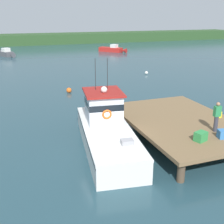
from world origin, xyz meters
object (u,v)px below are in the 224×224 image
(main_fishing_boat, at_px, (105,128))
(mooring_buoy_outer, at_px, (146,73))
(moored_boat_near_channel, at_px, (112,49))
(crate_single_by_cleat, at_px, (224,134))
(bait_bucket, at_px, (219,114))
(deckhand_by_the_boat, at_px, (217,116))
(crate_stack_mid_dock, at_px, (201,136))
(mooring_buoy_channel_marker, at_px, (69,90))
(moored_boat_far_right, at_px, (5,53))

(main_fishing_boat, xyz_separation_m, mooring_buoy_outer, (11.30, 17.49, -0.81))
(main_fishing_boat, relative_size, moored_boat_near_channel, 1.89)
(crate_single_by_cleat, relative_size, moored_boat_near_channel, 0.11)
(main_fishing_boat, relative_size, mooring_buoy_outer, 25.43)
(bait_bucket, distance_m, deckhand_by_the_boat, 2.56)
(bait_bucket, relative_size, moored_boat_near_channel, 0.06)
(main_fishing_boat, xyz_separation_m, crate_stack_mid_dock, (3.74, -3.65, 0.43))
(crate_stack_mid_dock, height_order, bait_bucket, crate_stack_mid_dock)
(crate_stack_mid_dock, bearing_deg, bait_bucket, 38.28)
(crate_single_by_cleat, bearing_deg, deckhand_by_the_boat, 79.62)
(bait_bucket, xyz_separation_m, deckhand_by_the_boat, (-1.72, -1.77, 0.69))
(crate_stack_mid_dock, height_order, mooring_buoy_outer, crate_stack_mid_dock)
(main_fishing_boat, height_order, deckhand_by_the_boat, main_fishing_boat)
(mooring_buoy_channel_marker, xyz_separation_m, mooring_buoy_outer, (10.92, 5.43, -0.05))
(deckhand_by_the_boat, bearing_deg, crate_single_by_cleat, -100.38)
(deckhand_by_the_boat, distance_m, moored_boat_near_channel, 43.86)
(moored_boat_near_channel, bearing_deg, moored_boat_far_right, 177.05)
(main_fishing_boat, bearing_deg, mooring_buoy_channel_marker, 88.19)
(crate_stack_mid_dock, distance_m, deckhand_by_the_boat, 1.78)
(moored_boat_near_channel, height_order, mooring_buoy_channel_marker, moored_boat_near_channel)
(deckhand_by_the_boat, xyz_separation_m, mooring_buoy_outer, (6.07, 20.38, -1.86))
(main_fishing_boat, height_order, bait_bucket, main_fishing_boat)
(crate_single_by_cleat, bearing_deg, crate_stack_mid_dock, 175.31)
(moored_boat_near_channel, bearing_deg, mooring_buoy_channel_marker, -117.60)
(mooring_buoy_outer, bearing_deg, mooring_buoy_channel_marker, -153.55)
(moored_boat_far_right, height_order, mooring_buoy_channel_marker, moored_boat_far_right)
(moored_boat_near_channel, distance_m, moored_boat_far_right, 20.02)
(moored_boat_near_channel, xyz_separation_m, mooring_buoy_channel_marker, (-14.54, -27.80, -0.27))
(bait_bucket, xyz_separation_m, moored_boat_near_channel, (7.97, 40.98, -0.86))
(bait_bucket, xyz_separation_m, moored_boat_far_right, (-12.02, 42.01, -0.87))
(main_fishing_boat, bearing_deg, moored_boat_far_right, 97.08)
(deckhand_by_the_boat, bearing_deg, moored_boat_near_channel, 77.23)
(deckhand_by_the_boat, bearing_deg, bait_bucket, 45.85)
(mooring_buoy_channel_marker, bearing_deg, moored_boat_far_right, 100.73)
(main_fishing_boat, distance_m, moored_boat_near_channel, 42.56)
(bait_bucket, relative_size, deckhand_by_the_boat, 0.21)
(bait_bucket, distance_m, mooring_buoy_outer, 19.15)
(crate_stack_mid_dock, xyz_separation_m, moored_boat_near_channel, (11.18, 43.51, -0.92))
(crate_single_by_cleat, relative_size, mooring_buoy_outer, 1.53)
(moored_boat_near_channel, bearing_deg, crate_single_by_cleat, -102.73)
(crate_single_by_cleat, distance_m, mooring_buoy_channel_marker, 16.54)
(moored_boat_near_channel, bearing_deg, main_fishing_boat, -110.52)
(deckhand_by_the_boat, xyz_separation_m, moored_boat_far_right, (-10.31, 43.78, -1.56))
(bait_bucket, bearing_deg, mooring_buoy_outer, 76.83)
(crate_single_by_cleat, xyz_separation_m, moored_boat_near_channel, (9.85, 43.62, -0.90))
(moored_boat_far_right, bearing_deg, moored_boat_near_channel, -2.95)
(deckhand_by_the_boat, relative_size, moored_boat_far_right, 0.29)
(deckhand_by_the_boat, distance_m, moored_boat_far_right, 45.01)
(main_fishing_boat, height_order, mooring_buoy_channel_marker, main_fishing_boat)
(main_fishing_boat, height_order, moored_boat_near_channel, main_fishing_boat)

